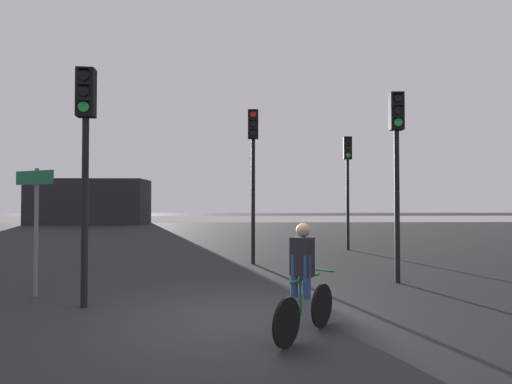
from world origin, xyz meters
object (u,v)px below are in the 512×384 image
(traffic_light_center, at_px, (253,157))
(traffic_light_near_left, at_px, (85,140))
(cyclist, at_px, (303,280))
(direction_sign_post, at_px, (35,213))
(distant_building, at_px, (90,202))
(traffic_light_far_right, at_px, (348,171))
(traffic_light_near_right, at_px, (397,150))

(traffic_light_center, relative_size, traffic_light_near_left, 1.09)
(traffic_light_center, relative_size, cyclist, 2.94)
(direction_sign_post, height_order, cyclist, direction_sign_post)
(cyclist, bearing_deg, distant_building, 152.84)
(distant_building, height_order, cyclist, distant_building)
(traffic_light_far_right, bearing_deg, traffic_light_center, 46.12)
(traffic_light_near_left, xyz_separation_m, direction_sign_post, (-1.33, 0.86, -1.35))
(direction_sign_post, bearing_deg, traffic_light_near_right, -145.03)
(distant_building, xyz_separation_m, traffic_light_far_right, (17.20, -18.72, 1.23))
(cyclist, bearing_deg, traffic_light_near_left, -167.86)
(cyclist, bearing_deg, traffic_light_far_right, 108.92)
(traffic_light_near_right, relative_size, direction_sign_post, 1.74)
(traffic_light_near_right, height_order, cyclist, traffic_light_near_right)
(direction_sign_post, bearing_deg, cyclist, 179.69)
(distant_building, xyz_separation_m, traffic_light_center, (13.35, -22.14, 1.40))
(traffic_light_far_right, distance_m, traffic_light_center, 5.16)
(traffic_light_far_right, relative_size, traffic_light_center, 0.94)
(traffic_light_near_left, bearing_deg, direction_sign_post, -37.33)
(distant_building, height_order, traffic_light_center, traffic_light_center)
(traffic_light_center, bearing_deg, direction_sign_post, 44.14)
(traffic_light_center, xyz_separation_m, cyclist, (0.54, -6.67, -2.48))
(traffic_light_near_right, bearing_deg, direction_sign_post, 10.77)
(distant_building, height_order, direction_sign_post, distant_building)
(distant_building, distance_m, traffic_light_far_right, 25.46)
(traffic_light_near_left, bearing_deg, distant_building, -73.76)
(traffic_light_center, xyz_separation_m, traffic_light_near_left, (-3.20, -4.93, -0.25))
(cyclist, bearing_deg, direction_sign_post, -170.09)
(traffic_light_center, xyz_separation_m, direction_sign_post, (-4.53, -4.06, -1.60))
(traffic_light_center, height_order, traffic_light_near_left, traffic_light_center)
(traffic_light_far_right, xyz_separation_m, traffic_light_near_left, (-7.06, -8.34, -0.08))
(distant_building, relative_size, traffic_light_near_left, 2.15)
(traffic_light_near_right, distance_m, cyclist, 5.22)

